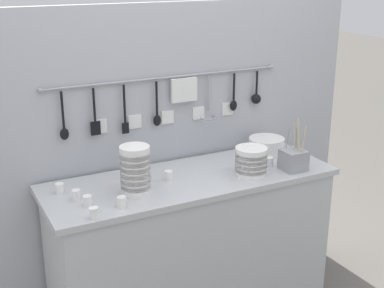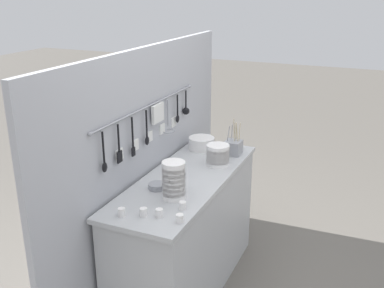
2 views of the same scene
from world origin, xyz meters
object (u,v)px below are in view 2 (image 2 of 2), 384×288
object	(u,v)px
plate_stack	(202,143)
cup_back_right	(159,213)
cup_edge_far	(180,218)
cup_back_left	(122,212)
bowl_stack_nested_right	(218,155)
cup_beside_plates	(183,205)
cup_edge_near	(217,153)
cup_centre	(177,179)
steel_mixing_bowl	(157,186)
cutlery_caddy	(233,147)
cup_mid_row	(144,212)
bowl_stack_back_corner	(174,180)

from	to	relation	value
plate_stack	cup_back_right	bearing A→B (deg)	-169.49
plate_stack	cup_edge_far	world-z (taller)	plate_stack
plate_stack	cup_back_left	distance (m)	1.17
bowl_stack_nested_right	cup_beside_plates	distance (m)	0.71
cup_edge_near	cup_centre	world-z (taller)	same
steel_mixing_bowl	cup_beside_plates	world-z (taller)	cup_beside_plates
cup_edge_far	cup_beside_plates	distance (m)	0.15
plate_stack	cup_beside_plates	xyz separation A→B (m)	(-0.96, -0.28, -0.02)
cutlery_caddy	cup_beside_plates	xyz separation A→B (m)	(-0.95, -0.02, -0.03)
cup_beside_plates	cup_back_left	distance (m)	0.34
cutlery_caddy	cup_mid_row	xyz separation A→B (m)	(-1.11, 0.14, -0.03)
bowl_stack_nested_right	cup_back_right	distance (m)	0.84
plate_stack	cup_mid_row	size ratio (longest dim) A/B	4.18
cup_back_right	cup_mid_row	xyz separation A→B (m)	(-0.03, 0.08, 0.00)
plate_stack	cup_back_right	xyz separation A→B (m)	(-1.10, -0.20, -0.02)
bowl_stack_nested_right	cup_beside_plates	xyz separation A→B (m)	(-0.71, -0.05, -0.05)
bowl_stack_back_corner	cutlery_caddy	world-z (taller)	cutlery_caddy
cutlery_caddy	cup_edge_far	distance (m)	1.10
bowl_stack_nested_right	plate_stack	size ratio (longest dim) A/B	0.82
plate_stack	cup_centre	xyz separation A→B (m)	(-0.65, -0.10, -0.02)
cup_beside_plates	cup_mid_row	distance (m)	0.23
steel_mixing_bowl	cup_beside_plates	xyz separation A→B (m)	(-0.18, -0.26, 0.01)
bowl_stack_back_corner	steel_mixing_bowl	xyz separation A→B (m)	(0.07, 0.15, -0.10)
bowl_stack_back_corner	plate_stack	world-z (taller)	bowl_stack_back_corner
cup_back_left	cup_beside_plates	bearing A→B (deg)	-52.88
bowl_stack_back_corner	cup_mid_row	distance (m)	0.29
bowl_stack_back_corner	cup_edge_near	world-z (taller)	bowl_stack_back_corner
cutlery_caddy	cup_edge_far	world-z (taller)	cutlery_caddy
cup_edge_near	cup_beside_plates	size ratio (longest dim) A/B	1.00
cup_edge_far	plate_stack	bearing A→B (deg)	16.73
cutlery_caddy	cup_back_right	world-z (taller)	cutlery_caddy
cup_mid_row	cup_back_left	distance (m)	0.12
bowl_stack_nested_right	cup_centre	xyz separation A→B (m)	(-0.40, 0.13, -0.05)
cup_centre	cup_back_left	size ratio (longest dim) A/B	1.00
cup_edge_far	cup_back_right	xyz separation A→B (m)	(0.01, 0.13, 0.00)
cutlery_caddy	cup_back_left	size ratio (longest dim) A/B	5.73
steel_mixing_bowl	cup_mid_row	world-z (taller)	cup_mid_row
cup_back_right	plate_stack	bearing A→B (deg)	10.51
bowl_stack_back_corner	cup_mid_row	size ratio (longest dim) A/B	4.90
bowl_stack_nested_right	cutlery_caddy	xyz separation A→B (m)	(0.24, -0.03, -0.02)
cup_back_right	cup_mid_row	bearing A→B (deg)	107.72
cup_back_right	cup_centre	distance (m)	0.46
bowl_stack_nested_right	cup_back_left	world-z (taller)	bowl_stack_nested_right
bowl_stack_nested_right	steel_mixing_bowl	bearing A→B (deg)	158.51
cup_back_right	cup_edge_near	bearing A→B (deg)	2.22
bowl_stack_back_corner	bowl_stack_nested_right	world-z (taller)	bowl_stack_back_corner
bowl_stack_nested_right	plate_stack	world-z (taller)	bowl_stack_nested_right
cup_mid_row	bowl_stack_back_corner	bearing A→B (deg)	-12.06
bowl_stack_back_corner	cup_beside_plates	size ratio (longest dim) A/B	4.90
cutlery_caddy	plate_stack	bearing A→B (deg)	87.14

